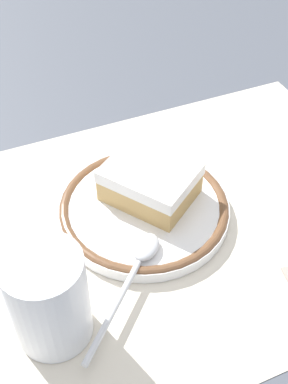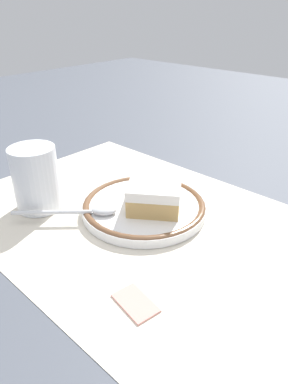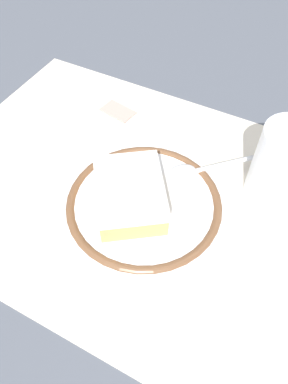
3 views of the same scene
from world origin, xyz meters
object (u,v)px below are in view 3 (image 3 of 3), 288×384
Objects in this scene: cup at (281,168)px; sugar_packet at (118,110)px; spoon at (198,169)px; cake_slice at (132,196)px; plate at (144,205)px.

cup is 0.25m from sugar_packet.
spoon is 2.36× the size of sugar_packet.
cake_slice is 2.37× the size of sugar_packet.
plate is 0.08m from spoon.
sugar_packet is at bearing 156.54° from spoon.
cup is at bearing -9.76° from sugar_packet.
spoon is at bearing 62.57° from plate.
plate reaches higher than sugar_packet.
cup is at bearing 38.77° from cake_slice.
sugar_packet is at bearing 170.24° from cup.
plate is at bearing -50.05° from sugar_packet.
spoon reaches higher than plate.
cake_slice is 0.10m from spoon.
spoon is 1.21× the size of cup.
cake_slice is at bearing -119.05° from spoon.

